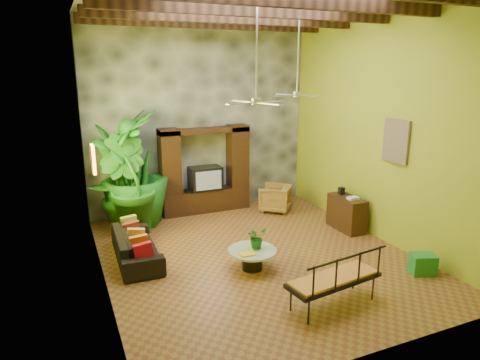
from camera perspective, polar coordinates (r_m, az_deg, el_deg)
name	(u,v)px	position (r m, az deg, el deg)	size (l,w,h in m)	color
ground	(255,255)	(9.06, 2.03, -9.97)	(7.00, 7.00, 0.00)	brown
back_wall	(200,118)	(11.55, -5.42, 8.29)	(6.00, 0.02, 5.00)	#8EA224
left_wall	(94,147)	(7.55, -18.88, 4.14)	(0.02, 7.00, 5.00)	#8EA224
right_wall	(379,128)	(9.99, 18.00, 6.64)	(0.02, 7.00, 5.00)	#8EA224
stone_accent_wall	(200,118)	(11.50, -5.33, 8.26)	(5.98, 0.10, 4.98)	#3F4247
ceiling_beams	(258,11)	(8.29, 2.35, 21.63)	(5.95, 5.36, 0.22)	#3B2112
entertainment_center	(205,176)	(11.49, -4.67, 0.49)	(2.40, 0.55, 2.30)	black
ceiling_fan_front	(256,90)	(7.79, 2.20, 11.91)	(1.28, 1.28, 1.86)	#B7B7BC
ceiling_fan_back	(297,85)	(10.05, 7.63, 12.43)	(1.28, 1.28, 1.86)	#B7B7BC
wall_art_mask	(93,159)	(8.60, -19.00, 2.64)	(0.06, 0.32, 0.55)	#BB7A16
wall_art_painting	(396,141)	(9.55, 20.09, 4.91)	(0.06, 0.70, 0.90)	navy
sofa	(136,246)	(8.98, -13.66, -8.58)	(2.01, 0.79, 0.59)	black
wicker_armchair	(275,198)	(11.64, 4.72, -2.43)	(0.77, 0.79, 0.72)	brown
tall_plant_a	(116,177)	(10.58, -16.18, 0.34)	(1.33, 0.90, 2.52)	#1B621A
tall_plant_b	(128,186)	(10.15, -14.74, -0.73)	(1.28, 1.03, 2.33)	#1E6119
tall_plant_c	(134,169)	(10.65, -13.94, 1.49)	(1.59, 1.59, 2.84)	#195F19
coffee_table	(252,257)	(8.38, 1.64, -10.18)	(0.94, 0.94, 0.40)	black
centerpiece_plant	(257,237)	(8.33, 2.25, -7.65)	(0.38, 0.33, 0.42)	#195C18
yellow_tray	(247,254)	(8.11, 0.96, -9.82)	(0.29, 0.20, 0.03)	yellow
iron_bench	(337,278)	(7.19, 12.77, -12.57)	(1.70, 0.80, 0.57)	black
side_console	(347,213)	(10.60, 14.02, -4.32)	(0.46, 1.01, 0.81)	#381F11
green_bin	(423,264)	(8.92, 23.17, -10.27)	(0.44, 0.33, 0.39)	#1C6930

